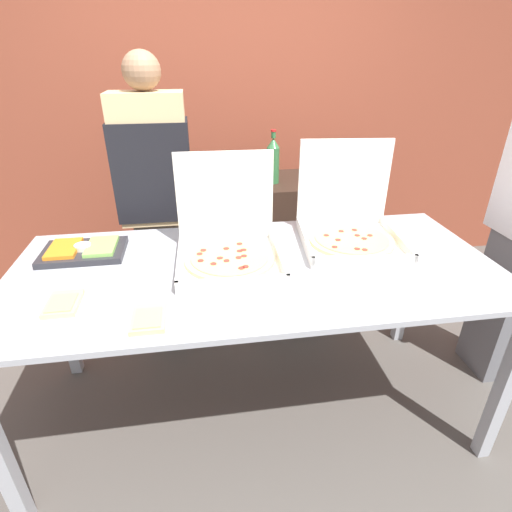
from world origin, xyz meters
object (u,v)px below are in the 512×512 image
object	(u,v)px
person_server_vest	(156,196)
soda_can_colored	(251,172)
paper_plate_front_center	(63,305)
soda_can_silver	(261,177)
soda_bottle	(273,160)
paper_plate_front_right	(149,320)
pizza_box_far_right	(349,225)
pizza_box_far_left	(228,243)
veggie_tray	(84,251)

from	to	relation	value
person_server_vest	soda_can_colored	bearing A→B (deg)	-156.22
paper_plate_front_center	soda_can_silver	size ratio (longest dim) A/B	1.93
soda_bottle	soda_can_silver	distance (m)	0.14
paper_plate_front_right	soda_can_silver	world-z (taller)	soda_can_silver
soda_bottle	soda_can_silver	xyz separation A→B (m)	(-0.09, -0.07, -0.09)
soda_can_silver	person_server_vest	bearing A→B (deg)	-167.28
paper_plate_front_center	soda_can_silver	xyz separation A→B (m)	(0.94, 1.10, 0.14)
paper_plate_front_right	pizza_box_far_right	bearing A→B (deg)	30.56
paper_plate_front_center	paper_plate_front_right	distance (m)	0.36
soda_can_silver	person_server_vest	xyz separation A→B (m)	(-0.64, -0.15, -0.05)
pizza_box_far_left	veggie_tray	distance (m)	0.70
soda_can_silver	paper_plate_front_right	bearing A→B (deg)	-116.03
pizza_box_far_right	soda_can_colored	xyz separation A→B (m)	(-0.39, 0.80, 0.07)
paper_plate_front_right	soda_can_silver	size ratio (longest dim) A/B	1.73
paper_plate_front_center	soda_bottle	size ratio (longest dim) A/B	0.71
pizza_box_far_right	paper_plate_front_center	xyz separation A→B (m)	(-1.28, -0.41, -0.07)
soda_bottle	person_server_vest	distance (m)	0.78
soda_bottle	soda_can_colored	world-z (taller)	soda_bottle
veggie_tray	person_server_vest	xyz separation A→B (m)	(0.31, 0.51, 0.08)
paper_plate_front_right	soda_bottle	bearing A→B (deg)	61.94
pizza_box_far_left	veggie_tray	world-z (taller)	pizza_box_far_left
paper_plate_front_center	paper_plate_front_right	bearing A→B (deg)	-23.89
paper_plate_front_right	soda_can_silver	xyz separation A→B (m)	(0.61, 1.24, 0.14)
veggie_tray	soda_can_silver	xyz separation A→B (m)	(0.96, 0.65, 0.13)
paper_plate_front_right	person_server_vest	world-z (taller)	person_server_vest
paper_plate_front_center	veggie_tray	world-z (taller)	veggie_tray
veggie_tray	soda_bottle	size ratio (longest dim) A/B	1.12
veggie_tray	person_server_vest	world-z (taller)	person_server_vest
veggie_tray	soda_can_silver	size ratio (longest dim) A/B	3.05
pizza_box_far_left	person_server_vest	world-z (taller)	person_server_vest
paper_plate_front_right	pizza_box_far_left	bearing A→B (deg)	53.82
paper_plate_front_right	person_server_vest	bearing A→B (deg)	91.92
soda_can_colored	person_server_vest	bearing A→B (deg)	-156.22
soda_can_silver	paper_plate_front_center	bearing A→B (deg)	-130.41
veggie_tray	person_server_vest	size ratio (longest dim) A/B	0.21
soda_can_silver	person_server_vest	distance (m)	0.66
paper_plate_front_right	soda_can_colored	world-z (taller)	soda_can_colored
pizza_box_far_left	paper_plate_front_right	world-z (taller)	pizza_box_far_left
pizza_box_far_left	soda_can_colored	world-z (taller)	pizza_box_far_left
soda_can_silver	person_server_vest	world-z (taller)	person_server_vest
pizza_box_far_right	pizza_box_far_left	distance (m)	0.63
paper_plate_front_right	soda_can_silver	distance (m)	1.39
person_server_vest	paper_plate_front_center	bearing A→B (deg)	73.02
pizza_box_far_right	soda_bottle	world-z (taller)	pizza_box_far_right
pizza_box_far_right	soda_can_silver	bearing A→B (deg)	122.44
soda_can_colored	veggie_tray	bearing A→B (deg)	-139.84
pizza_box_far_left	paper_plate_front_right	xyz separation A→B (m)	(-0.33, -0.45, -0.07)
paper_plate_front_center	soda_can_silver	bearing A→B (deg)	49.59
soda_bottle	person_server_vest	size ratio (longest dim) A/B	0.19
pizza_box_far_right	paper_plate_front_right	world-z (taller)	pizza_box_far_right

